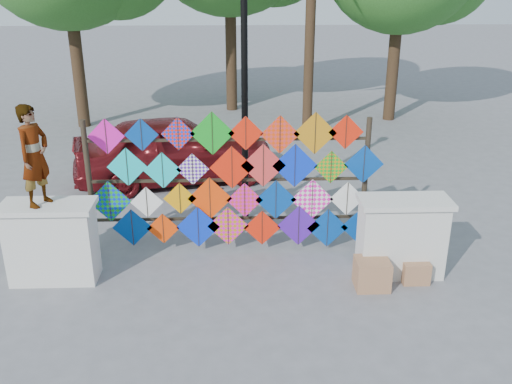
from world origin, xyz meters
TOP-DOWN VIEW (x-y plane):
  - ground at (0.00, 0.00)m, footprint 80.00×80.00m
  - parapet_left at (-2.70, -0.20)m, footprint 1.40×0.65m
  - parapet_right at (2.70, -0.20)m, footprint 1.40×0.65m
  - kite_rack at (0.13, 0.72)m, footprint 4.93×0.24m
  - vendor_woman at (-2.77, -0.20)m, footprint 0.55×0.65m
  - sedan at (-1.24, 4.14)m, footprint 4.73×2.78m
  - lamppost at (0.30, 2.00)m, footprint 0.28×0.28m
  - cardboard_box_near at (2.18, -0.60)m, footprint 0.51×0.45m
  - cardboard_box_far at (2.88, -0.43)m, footprint 0.41×0.38m

SIDE VIEW (x-z plane):
  - ground at x=0.00m, z-range 0.00..0.00m
  - cardboard_box_far at x=2.88m, z-range 0.00..0.35m
  - cardboard_box_near at x=2.18m, z-range 0.00..0.45m
  - parapet_left at x=-2.70m, z-range 0.01..1.29m
  - parapet_right at x=2.70m, z-range 0.01..1.29m
  - sedan at x=-1.24m, z-range 0.00..1.51m
  - kite_rack at x=0.13m, z-range -0.01..2.42m
  - vendor_woman at x=-2.77m, z-range 1.28..2.79m
  - lamppost at x=0.30m, z-range 0.46..4.92m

